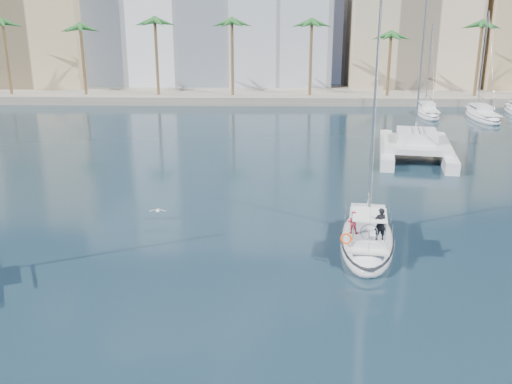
{
  "coord_description": "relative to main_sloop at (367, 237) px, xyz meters",
  "views": [
    {
      "loc": [
        -0.68,
        -28.5,
        13.37
      ],
      "look_at": [
        -1.48,
        1.5,
        3.75
      ],
      "focal_mm": 40.0,
      "sensor_mm": 36.0,
      "label": 1
    }
  ],
  "objects": [
    {
      "name": "seagull",
      "position": [
        -13.2,
        3.75,
        0.2
      ],
      "size": [
        1.15,
        0.49,
        0.21
      ],
      "color": "silver",
      "rests_on": "ground"
    },
    {
      "name": "palm_centre",
      "position": [
        -5.08,
        53.95,
        9.79
      ],
      "size": [
        3.6,
        3.6,
        12.3
      ],
      "color": "brown",
      "rests_on": "ground"
    },
    {
      "name": "moored_yacht_a",
      "position": [
        14.92,
        43.95,
        -0.49
      ],
      "size": [
        3.37,
        9.52,
        11.9
      ],
      "primitive_type": null,
      "rotation": [
        0.0,
        0.0,
        -0.07
      ],
      "color": "silver",
      "rests_on": "ground"
    },
    {
      "name": "ground",
      "position": [
        -5.08,
        -3.05,
        -0.49
      ],
      "size": [
        160.0,
        160.0,
        0.0
      ],
      "primitive_type": "plane",
      "color": "black",
      "rests_on": "ground"
    },
    {
      "name": "moored_yacht_b",
      "position": [
        21.42,
        41.95,
        -0.49
      ],
      "size": [
        3.32,
        10.83,
        13.72
      ],
      "primitive_type": null,
      "rotation": [
        0.0,
        0.0,
        -0.02
      ],
      "color": "silver",
      "rests_on": "ground"
    },
    {
      "name": "main_sloop",
      "position": [
        0.0,
        0.0,
        0.0
      ],
      "size": [
        4.57,
        10.2,
        14.62
      ],
      "rotation": [
        0.0,
        0.0,
        -0.15
      ],
      "color": "silver",
      "rests_on": "ground"
    },
    {
      "name": "building_modern",
      "position": [
        -17.08,
        69.95,
        13.51
      ],
      "size": [
        42.0,
        16.0,
        28.0
      ],
      "primitive_type": "cube",
      "color": "white",
      "rests_on": "ground"
    },
    {
      "name": "palm_left",
      "position": [
        -39.08,
        53.95,
        9.79
      ],
      "size": [
        3.6,
        3.6,
        12.3
      ],
      "color": "brown",
      "rests_on": "ground"
    },
    {
      "name": "building_tan_left",
      "position": [
        -47.08,
        65.95,
        10.51
      ],
      "size": [
        22.0,
        14.0,
        22.0
      ],
      "primitive_type": "cube",
      "color": "tan",
      "rests_on": "ground"
    },
    {
      "name": "catamaran",
      "position": [
        8.01,
        21.7,
        0.68
      ],
      "size": [
        8.78,
        14.09,
        19.03
      ],
      "rotation": [
        0.0,
        0.0,
        -0.18
      ],
      "color": "silver",
      "rests_on": "ground"
    },
    {
      "name": "building_beige",
      "position": [
        16.92,
        66.95,
        9.51
      ],
      "size": [
        20.0,
        14.0,
        20.0
      ],
      "primitive_type": "cube",
      "color": "beige",
      "rests_on": "ground"
    },
    {
      "name": "quay",
      "position": [
        -5.08,
        57.95,
        0.11
      ],
      "size": [
        120.0,
        14.0,
        1.2
      ],
      "primitive_type": "cube",
      "color": "gray",
      "rests_on": "ground"
    }
  ]
}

